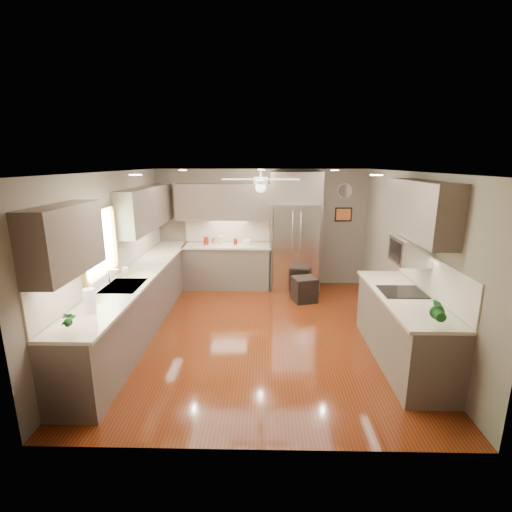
{
  "coord_description": "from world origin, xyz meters",
  "views": [
    {
      "loc": [
        0.05,
        -5.44,
        2.63
      ],
      "look_at": [
        -0.08,
        0.6,
        1.1
      ],
      "focal_mm": 26.0,
      "sensor_mm": 36.0,
      "label": 1
    }
  ],
  "objects_px": {
    "bowl": "(247,243)",
    "soap_bottle": "(126,270)",
    "potted_plant_right": "(439,311)",
    "potted_plant_left": "(67,319)",
    "canister_c": "(221,240)",
    "canister_d": "(235,242)",
    "paper_towel": "(90,301)",
    "refrigerator": "(295,234)",
    "canister_b": "(214,241)",
    "canister_a": "(206,241)",
    "microwave": "(410,251)",
    "stool": "(304,289)"
  },
  "relations": [
    {
      "from": "refrigerator",
      "to": "paper_towel",
      "type": "bearing_deg",
      "value": -126.17
    },
    {
      "from": "microwave",
      "to": "stool",
      "type": "distance_m",
      "value": 2.59
    },
    {
      "from": "canister_d",
      "to": "soap_bottle",
      "type": "bearing_deg",
      "value": -124.13
    },
    {
      "from": "canister_a",
      "to": "canister_b",
      "type": "bearing_deg",
      "value": 14.43
    },
    {
      "from": "canister_b",
      "to": "bowl",
      "type": "bearing_deg",
      "value": -0.69
    },
    {
      "from": "canister_b",
      "to": "bowl",
      "type": "height_order",
      "value": "canister_b"
    },
    {
      "from": "potted_plant_right",
      "to": "soap_bottle",
      "type": "bearing_deg",
      "value": 156.07
    },
    {
      "from": "canister_c",
      "to": "stool",
      "type": "height_order",
      "value": "canister_c"
    },
    {
      "from": "canister_c",
      "to": "canister_b",
      "type": "bearing_deg",
      "value": 175.9
    },
    {
      "from": "microwave",
      "to": "stool",
      "type": "xyz_separation_m",
      "value": [
        -1.18,
        1.94,
        -1.24
      ]
    },
    {
      "from": "bowl",
      "to": "soap_bottle",
      "type": "bearing_deg",
      "value": -128.37
    },
    {
      "from": "paper_towel",
      "to": "canister_b",
      "type": "bearing_deg",
      "value": 75.68
    },
    {
      "from": "paper_towel",
      "to": "potted_plant_left",
      "type": "bearing_deg",
      "value": -89.97
    },
    {
      "from": "soap_bottle",
      "to": "potted_plant_right",
      "type": "height_order",
      "value": "potted_plant_right"
    },
    {
      "from": "canister_b",
      "to": "stool",
      "type": "distance_m",
      "value": 2.18
    },
    {
      "from": "canister_d",
      "to": "paper_towel",
      "type": "distance_m",
      "value": 3.97
    },
    {
      "from": "potted_plant_left",
      "to": "potted_plant_right",
      "type": "relative_size",
      "value": 0.79
    },
    {
      "from": "potted_plant_left",
      "to": "potted_plant_right",
      "type": "height_order",
      "value": "potted_plant_right"
    },
    {
      "from": "potted_plant_right",
      "to": "canister_d",
      "type": "bearing_deg",
      "value": 121.36
    },
    {
      "from": "canister_b",
      "to": "stool",
      "type": "height_order",
      "value": "canister_b"
    },
    {
      "from": "microwave",
      "to": "stool",
      "type": "bearing_deg",
      "value": 121.34
    },
    {
      "from": "canister_c",
      "to": "canister_d",
      "type": "height_order",
      "value": "canister_c"
    },
    {
      "from": "canister_d",
      "to": "potted_plant_left",
      "type": "xyz_separation_m",
      "value": [
        -1.4,
        -4.22,
        0.08
      ]
    },
    {
      "from": "canister_b",
      "to": "stool",
      "type": "bearing_deg",
      "value": -24.51
    },
    {
      "from": "bowl",
      "to": "canister_d",
      "type": "bearing_deg",
      "value": 178.37
    },
    {
      "from": "refrigerator",
      "to": "microwave",
      "type": "xyz_separation_m",
      "value": [
        1.33,
        -2.71,
        0.29
      ]
    },
    {
      "from": "canister_a",
      "to": "bowl",
      "type": "height_order",
      "value": "canister_a"
    },
    {
      "from": "canister_d",
      "to": "soap_bottle",
      "type": "xyz_separation_m",
      "value": [
        -1.52,
        -2.25,
        0.03
      ]
    },
    {
      "from": "canister_b",
      "to": "potted_plant_right",
      "type": "distance_m",
      "value": 4.95
    },
    {
      "from": "canister_d",
      "to": "paper_towel",
      "type": "height_order",
      "value": "paper_towel"
    },
    {
      "from": "canister_a",
      "to": "bowl",
      "type": "relative_size",
      "value": 0.89
    },
    {
      "from": "canister_a",
      "to": "potted_plant_right",
      "type": "relative_size",
      "value": 0.49
    },
    {
      "from": "canister_b",
      "to": "canister_d",
      "type": "xyz_separation_m",
      "value": [
        0.46,
        -0.0,
        -0.01
      ]
    },
    {
      "from": "canister_b",
      "to": "microwave",
      "type": "bearing_deg",
      "value": -42.56
    },
    {
      "from": "refrigerator",
      "to": "canister_d",
      "type": "bearing_deg",
      "value": 176.49
    },
    {
      "from": "potted_plant_left",
      "to": "bowl",
      "type": "distance_m",
      "value": 4.52
    },
    {
      "from": "soap_bottle",
      "to": "potted_plant_left",
      "type": "height_order",
      "value": "potted_plant_left"
    },
    {
      "from": "bowl",
      "to": "stool",
      "type": "height_order",
      "value": "bowl"
    },
    {
      "from": "canister_b",
      "to": "bowl",
      "type": "relative_size",
      "value": 0.71
    },
    {
      "from": "microwave",
      "to": "stool",
      "type": "relative_size",
      "value": 1.06
    },
    {
      "from": "bowl",
      "to": "refrigerator",
      "type": "height_order",
      "value": "refrigerator"
    },
    {
      "from": "canister_d",
      "to": "refrigerator",
      "type": "distance_m",
      "value": 1.27
    },
    {
      "from": "potted_plant_left",
      "to": "canister_c",
      "type": "bearing_deg",
      "value": 75.44
    },
    {
      "from": "potted_plant_left",
      "to": "microwave",
      "type": "xyz_separation_m",
      "value": [
        3.98,
        1.43,
        0.4
      ]
    },
    {
      "from": "canister_b",
      "to": "canister_c",
      "type": "distance_m",
      "value": 0.15
    },
    {
      "from": "canister_a",
      "to": "refrigerator",
      "type": "height_order",
      "value": "refrigerator"
    },
    {
      "from": "potted_plant_right",
      "to": "refrigerator",
      "type": "relative_size",
      "value": 0.14
    },
    {
      "from": "potted_plant_left",
      "to": "bowl",
      "type": "bearing_deg",
      "value": 68.54
    },
    {
      "from": "canister_b",
      "to": "soap_bottle",
      "type": "relative_size",
      "value": 0.76
    },
    {
      "from": "bowl",
      "to": "microwave",
      "type": "distance_m",
      "value": 3.66
    }
  ]
}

